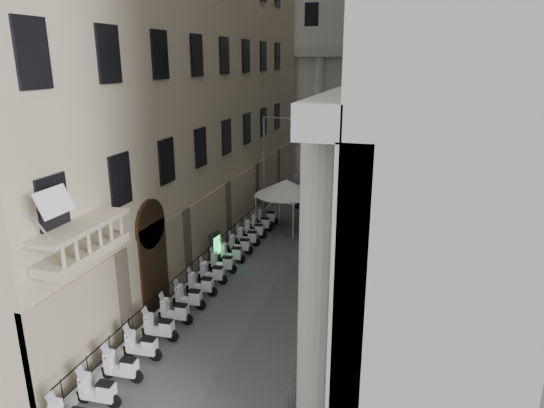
{
  "coord_description": "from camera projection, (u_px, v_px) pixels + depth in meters",
  "views": [
    {
      "loc": [
        6.62,
        -6.99,
        11.84
      ],
      "look_at": [
        -0.25,
        16.41,
        4.5
      ],
      "focal_mm": 32.0,
      "sensor_mm": 36.0,
      "label": 1
    }
  ],
  "objects": [
    {
      "name": "scooter_12",
      "position": [
        248.0,
        245.0,
        31.98
      ],
      "size": [
        1.43,
        0.64,
        1.5
      ],
      "primitive_type": null,
      "rotation": [
        0.0,
        0.0,
        1.63
      ],
      "color": "white",
      "rests_on": "ground"
    },
    {
      "name": "iron_fence",
      "position": [
        215.0,
        262.0,
        29.32
      ],
      "size": [
        0.3,
        28.0,
        1.4
      ],
      "primitive_type": null,
      "color": "black",
      "rests_on": "ground"
    },
    {
      "name": "scooter_4",
      "position": [
        161.0,
        340.0,
        21.25
      ],
      "size": [
        1.43,
        0.64,
        1.5
      ],
      "primitive_type": null,
      "rotation": [
        0.0,
        0.0,
        1.63
      ],
      "color": "white",
      "rests_on": "ground"
    },
    {
      "name": "scooter_1",
      "position": [
        100.0,
        406.0,
        17.23
      ],
      "size": [
        1.43,
        0.64,
        1.5
      ],
      "primitive_type": null,
      "rotation": [
        0.0,
        0.0,
        1.63
      ],
      "color": "white",
      "rests_on": "ground"
    },
    {
      "name": "scooter_3",
      "position": [
        143.0,
        359.0,
        19.91
      ],
      "size": [
        1.43,
        0.64,
        1.5
      ],
      "primitive_type": null,
      "rotation": [
        0.0,
        0.0,
        1.63
      ],
      "color": "white",
      "rests_on": "ground"
    },
    {
      "name": "scooter_6",
      "position": [
        190.0,
        308.0,
        23.93
      ],
      "size": [
        1.43,
        0.64,
        1.5
      ],
      "primitive_type": null,
      "rotation": [
        0.0,
        0.0,
        1.63
      ],
      "color": "white",
      "rests_on": "ground"
    },
    {
      "name": "barrier_4",
      "position": [
        331.0,
        300.0,
        24.71
      ],
      "size": [
        0.6,
        2.4,
        1.1
      ],
      "primitive_type": null,
      "color": "#9A9DA1",
      "rests_on": "ground"
    },
    {
      "name": "scooter_2",
      "position": [
        123.0,
        380.0,
        18.57
      ],
      "size": [
        1.43,
        0.64,
        1.5
      ],
      "primitive_type": null,
      "rotation": [
        0.0,
        0.0,
        1.63
      ],
      "color": "white",
      "rests_on": "ground"
    },
    {
      "name": "barrier_3",
      "position": [
        322.0,
        325.0,
        22.41
      ],
      "size": [
        0.6,
        2.4,
        1.1
      ],
      "primitive_type": null,
      "color": "#9A9DA1",
      "rests_on": "ground"
    },
    {
      "name": "info_kiosk",
      "position": [
        215.0,
        248.0,
        28.81
      ],
      "size": [
        0.41,
        0.96,
        1.98
      ],
      "rotation": [
        0.0,
        0.0,
        -0.12
      ],
      "color": "black",
      "rests_on": "ground"
    },
    {
      "name": "scooter_14",
      "position": [
        261.0,
        231.0,
        34.66
      ],
      "size": [
        1.43,
        0.64,
        1.5
      ],
      "primitive_type": null,
      "rotation": [
        0.0,
        0.0,
        1.63
      ],
      "color": "white",
      "rests_on": "ground"
    },
    {
      "name": "street_lamp",
      "position": [
        267.0,
        158.0,
        36.78
      ],
      "size": [
        2.52,
        0.43,
        7.72
      ],
      "rotation": [
        0.0,
        0.0,
        -0.1
      ],
      "color": "gray",
      "rests_on": "ground"
    },
    {
      "name": "flag",
      "position": [
        82.0,
        404.0,
        17.3
      ],
      "size": [
        1.0,
        1.4,
        8.2
      ],
      "primitive_type": null,
      "color": "#9E0C11",
      "rests_on": "ground"
    },
    {
      "name": "far_building",
      "position": [
        358.0,
        27.0,
        51.4
      ],
      "size": [
        22.0,
        10.0,
        30.0
      ],
      "primitive_type": "cube",
      "color": "#AAA8A1",
      "rests_on": "ground"
    },
    {
      "name": "scooter_5",
      "position": [
        176.0,
        323.0,
        22.59
      ],
      "size": [
        1.43,
        0.64,
        1.5
      ],
      "primitive_type": null,
      "rotation": [
        0.0,
        0.0,
        1.63
      ],
      "color": "white",
      "rests_on": "ground"
    },
    {
      "name": "scooter_7",
      "position": [
        202.0,
        295.0,
        25.27
      ],
      "size": [
        1.43,
        0.64,
        1.5
      ],
      "primitive_type": null,
      "rotation": [
        0.0,
        0.0,
        1.63
      ],
      "color": "white",
      "rests_on": "ground"
    },
    {
      "name": "barrier_6",
      "position": [
        345.0,
        262.0,
        29.3
      ],
      "size": [
        0.6,
        2.4,
        1.1
      ],
      "primitive_type": null,
      "color": "#9A9DA1",
      "rests_on": "ground"
    },
    {
      "name": "scooter_15",
      "position": [
        267.0,
        225.0,
        36.0
      ],
      "size": [
        1.43,
        0.64,
        1.5
      ],
      "primitive_type": null,
      "rotation": [
        0.0,
        0.0,
        1.63
      ],
      "color": "white",
      "rests_on": "ground"
    },
    {
      "name": "barrier_5",
      "position": [
        339.0,
        280.0,
        27.01
      ],
      "size": [
        0.6,
        2.4,
        1.1
      ],
      "primitive_type": null,
      "color": "#9A9DA1",
      "rests_on": "ground"
    },
    {
      "name": "security_tent",
      "position": [
        283.0,
        185.0,
        35.1
      ],
      "size": [
        4.44,
        4.44,
        3.61
      ],
      "color": "white",
      "rests_on": "ground"
    },
    {
      "name": "pedestrian_b",
      "position": [
        353.0,
        193.0,
        40.99
      ],
      "size": [
        0.99,
        0.82,
        1.85
      ],
      "primitive_type": "imported",
      "rotation": [
        0.0,
        0.0,
        3.0
      ],
      "color": "black",
      "rests_on": "ground"
    },
    {
      "name": "scooter_11",
      "position": [
        240.0,
        254.0,
        30.64
      ],
      "size": [
        1.43,
        0.64,
        1.5
      ],
      "primitive_type": null,
      "rotation": [
        0.0,
        0.0,
        1.63
      ],
      "color": "white",
      "rests_on": "ground"
    },
    {
      "name": "barrier_1",
      "position": [
        296.0,
        394.0,
        17.82
      ],
      "size": [
        0.6,
        2.4,
        1.1
      ],
      "primitive_type": null,
      "color": "#9A9DA1",
      "rests_on": "ground"
    },
    {
      "name": "scooter_9",
      "position": [
        223.0,
        272.0,
        27.95
      ],
      "size": [
        1.43,
        0.64,
        1.5
      ],
      "primitive_type": null,
      "rotation": [
        0.0,
        0.0,
        1.63
      ],
      "color": "white",
      "rests_on": "ground"
    },
    {
      "name": "pedestrian_a",
      "position": [
        304.0,
        220.0,
        33.92
      ],
      "size": [
        0.76,
        0.55,
        1.91
      ],
      "primitive_type": "imported",
      "rotation": [
        0.0,
        0.0,
        3.0
      ],
      "color": "#0D1935",
      "rests_on": "ground"
    },
    {
      "name": "barrier_2",
      "position": [
        311.0,
        356.0,
        20.12
      ],
      "size": [
        0.6,
        2.4,
        1.1
      ],
      "primitive_type": null,
      "color": "#9A9DA1",
      "rests_on": "ground"
    },
    {
      "name": "blue_awning",
      "position": [
        369.0,
        232.0,
        34.39
      ],
      "size": [
        1.6,
        3.0,
        3.0
      ],
      "primitive_type": null,
      "color": "navy",
      "rests_on": "ground"
    },
    {
      "name": "pedestrian_c",
      "position": [
        299.0,
        197.0,
        39.67
      ],
      "size": [
        1.11,
        0.94,
        1.93
      ],
      "primitive_type": "imported",
      "rotation": [
        0.0,
        0.0,
        3.55
      ],
      "color": "black",
      "rests_on": "ground"
    },
    {
      "name": "scooter_13",
      "position": [
        255.0,
        238.0,
        33.32
      ],
      "size": [
        1.43,
        0.64,
        1.5
      ],
      "primitive_type": null,
      "rotation": [
        0.0,
        0.0,
        1.63
      ],
      "color": "white",
      "rests_on": "ground"
    },
    {
      "name": "scooter_8",
      "position": [
        213.0,
        283.0,
        26.61
      ],
      "size": [
        1.43,
        0.64,
        1.5
      ],
      "primitive_type": null,
      "rotation": [
        0.0,
        0.0,
        1.63
      ],
      "color": "white",
      "rests_on": "ground"
    },
    {
      "name": "scooter_10",
      "position": [
        232.0,
        263.0,
        29.29
      ],
      "size": [
        1.43,
        0.64,
        1.5
      ],
      "primitive_type": null,
      "rotation": [
        0.0,
        0.0,
        1.63
      ],
      "color": "white",
      "rests_on": "ground"
    }
  ]
}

